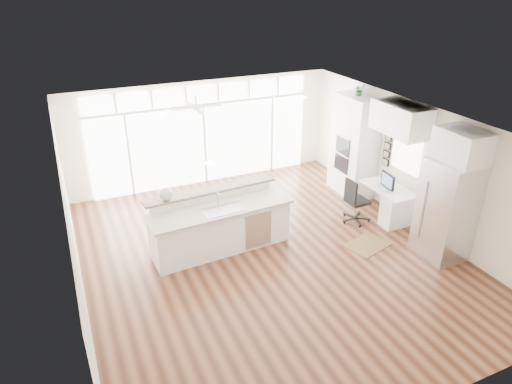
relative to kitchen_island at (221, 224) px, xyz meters
name	(u,v)px	position (x,y,z in m)	size (l,w,h in m)	color
floor	(269,256)	(0.77, -0.63, -0.59)	(7.00, 8.00, 0.02)	#412114
ceiling	(271,126)	(0.77, -0.63, 2.12)	(7.00, 8.00, 0.02)	silver
wall_back	(203,133)	(0.77, 3.37, 0.77)	(7.00, 0.04, 2.70)	white
wall_front	(420,334)	(0.77, -4.63, 0.77)	(7.00, 0.04, 2.70)	white
wall_left	(72,235)	(-2.73, -0.63, 0.77)	(0.04, 8.00, 2.70)	white
wall_right	(416,165)	(4.27, -0.63, 0.77)	(0.04, 8.00, 2.70)	white
glass_wall	(204,144)	(0.77, 3.31, 0.47)	(5.80, 0.06, 2.08)	white
transom_row	(202,94)	(0.77, 3.31, 1.80)	(5.90, 0.06, 0.40)	white
desk_window	(406,153)	(4.23, -0.33, 0.97)	(0.04, 0.85, 0.85)	white
ceiling_fan	(196,103)	(0.27, 2.17, 1.90)	(1.16, 1.16, 0.32)	silver
recessed_lights	(266,124)	(0.77, -0.43, 2.10)	(3.40, 3.00, 0.02)	beige
oven_cabinet	(354,146)	(3.94, 1.17, 0.67)	(0.64, 1.20, 2.50)	white
desk_nook	(387,203)	(3.90, -0.33, -0.20)	(0.72, 1.30, 0.76)	white
upper_cabinets	(401,119)	(3.94, -0.33, 1.77)	(0.64, 1.30, 0.64)	white
refrigerator	(446,210)	(3.88, -1.98, 0.42)	(0.76, 0.90, 2.00)	silver
fridge_cabinet	(462,146)	(3.94, -1.98, 1.72)	(0.64, 0.90, 0.60)	white
framed_photos	(387,150)	(4.23, 0.29, 0.82)	(0.06, 0.22, 0.80)	black
kitchen_island	(221,224)	(0.00, 0.00, 0.00)	(2.91, 1.10, 1.16)	white
rug	(367,245)	(2.81, -1.12, -0.57)	(0.89, 0.64, 0.01)	#3E2B13
office_chair	(357,201)	(3.17, -0.18, -0.06)	(0.54, 0.50, 1.04)	black
fishbowl	(166,194)	(-0.97, 0.34, 0.71)	(0.26, 0.26, 0.26)	silver
monitor	(388,181)	(3.82, -0.33, 0.37)	(0.08, 0.46, 0.38)	black
keyboard	(381,189)	(3.65, -0.33, 0.19)	(0.13, 0.34, 0.02)	silver
potted_plant	(359,91)	(3.94, 1.17, 2.03)	(0.24, 0.27, 0.21)	#2F6029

